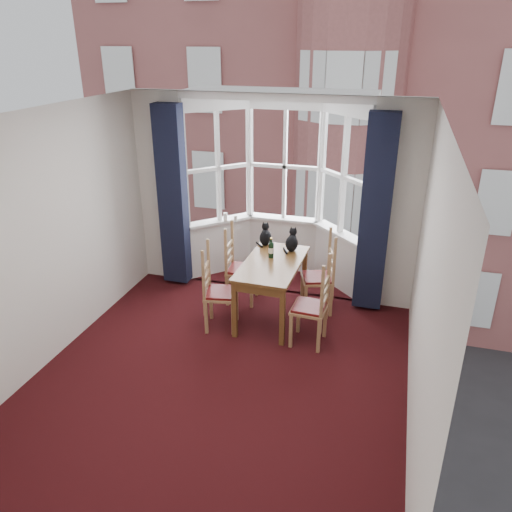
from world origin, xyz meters
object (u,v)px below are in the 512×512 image
at_px(candle_tall, 225,217).
at_px(wine_bottle, 271,249).
at_px(chair_left_near, 214,294).
at_px(chair_left_far, 236,270).
at_px(cat_right, 292,242).
at_px(cat_left, 266,236).
at_px(candle_short, 236,218).
at_px(chair_right_far, 324,279).
at_px(chair_right_near, 317,309).
at_px(dining_table, 272,270).

bearing_deg(candle_tall, wine_bottle, -45.36).
distance_m(chair_left_near, chair_left_far, 0.75).
distance_m(chair_left_far, cat_right, 0.89).
height_order(cat_left, candle_short, cat_left).
relative_size(chair_right_far, cat_left, 2.89).
bearing_deg(chair_right_far, chair_right_near, -86.56).
relative_size(chair_left_far, chair_right_far, 1.00).
bearing_deg(cat_left, candle_short, 136.24).
distance_m(chair_left_near, candle_short, 1.68).
bearing_deg(chair_right_near, cat_left, 131.79).
relative_size(wine_bottle, candle_tall, 2.15).
bearing_deg(chair_right_far, chair_left_near, -147.14).
height_order(chair_right_near, candle_short, candle_short).
bearing_deg(chair_right_near, chair_right_far, 93.44).
bearing_deg(cat_left, chair_right_far, -11.38).
relative_size(dining_table, chair_right_far, 1.45).
bearing_deg(chair_left_far, chair_right_far, 3.07).
relative_size(chair_left_far, chair_right_near, 1.00).
bearing_deg(chair_left_near, candle_short, 98.46).
bearing_deg(chair_left_near, candle_tall, 103.98).
bearing_deg(chair_right_far, cat_right, 171.68).
distance_m(chair_left_far, cat_left, 0.62).
height_order(wine_bottle, candle_tall, wine_bottle).
bearing_deg(chair_left_near, cat_left, 67.92).
xyz_separation_m(chair_right_far, cat_right, (-0.47, 0.07, 0.45)).
distance_m(chair_right_near, wine_bottle, 1.05).
relative_size(chair_left_far, candle_tall, 7.19).
bearing_deg(chair_left_near, wine_bottle, 44.54).
xyz_separation_m(cat_left, cat_right, (0.40, -0.11, 0.00)).
bearing_deg(candle_tall, cat_left, -36.31).
height_order(dining_table, chair_left_near, chair_left_near).
height_order(dining_table, candle_tall, candle_tall).
xyz_separation_m(dining_table, cat_right, (0.16, 0.45, 0.23)).
height_order(dining_table, chair_right_near, chair_right_near).
distance_m(dining_table, cat_right, 0.53).
xyz_separation_m(chair_left_far, chair_right_near, (1.28, -0.78, 0.00)).
distance_m(chair_left_near, candle_tall, 1.69).
xyz_separation_m(chair_left_near, candle_short, (-0.24, 1.61, 0.44)).
xyz_separation_m(chair_left_near, cat_left, (0.40, 0.99, 0.45)).
bearing_deg(candle_short, candle_tall, -168.95).
relative_size(chair_left_near, chair_right_near, 1.00).
relative_size(chair_right_near, chair_right_far, 1.00).
bearing_deg(cat_right, wine_bottle, -124.32).
height_order(chair_right_far, cat_right, cat_right).
distance_m(dining_table, chair_right_near, 0.85).
xyz_separation_m(candle_tall, candle_short, (0.15, 0.03, -0.02)).
xyz_separation_m(chair_right_far, candle_tall, (-1.66, 0.76, 0.46)).
relative_size(cat_right, wine_bottle, 1.18).
bearing_deg(candle_short, cat_left, -43.76).
bearing_deg(dining_table, chair_left_near, -145.61).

